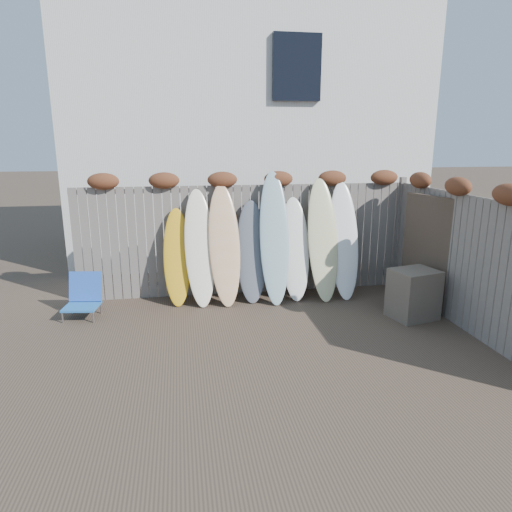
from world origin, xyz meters
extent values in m
plane|color=#493A2D|center=(0.00, 0.00, 0.00)|extent=(80.00, 80.00, 0.00)
cube|color=slate|center=(0.00, 2.40, 1.00)|extent=(6.00, 0.10, 2.00)
cube|color=slate|center=(3.00, 2.40, 1.05)|extent=(0.10, 0.10, 2.10)
ellipsoid|color=brown|center=(-2.40, 2.36, 2.10)|extent=(0.52, 0.28, 0.28)
ellipsoid|color=brown|center=(-1.40, 2.36, 2.10)|extent=(0.52, 0.28, 0.28)
ellipsoid|color=brown|center=(-0.40, 2.36, 2.10)|extent=(0.52, 0.28, 0.28)
ellipsoid|color=brown|center=(0.60, 2.36, 2.10)|extent=(0.52, 0.28, 0.28)
ellipsoid|color=brown|center=(1.60, 2.36, 2.10)|extent=(0.52, 0.28, 0.28)
ellipsoid|color=brown|center=(2.60, 2.36, 2.10)|extent=(0.52, 0.28, 0.28)
cube|color=slate|center=(3.00, 0.20, 1.00)|extent=(0.10, 4.40, 2.00)
ellipsoid|color=brown|center=(2.96, -0.50, 2.10)|extent=(0.28, 0.56, 0.28)
ellipsoid|color=brown|center=(2.96, 0.60, 2.10)|extent=(0.28, 0.56, 0.28)
ellipsoid|color=brown|center=(2.96, 1.70, 2.10)|extent=(0.28, 0.56, 0.28)
cube|color=silver|center=(0.50, 6.50, 3.00)|extent=(8.00, 5.00, 6.00)
cube|color=black|center=(1.30, 3.95, 4.20)|extent=(1.00, 0.12, 1.30)
cube|color=blue|center=(-2.76, 1.55, 0.19)|extent=(0.58, 0.52, 0.03)
cube|color=blue|center=(-2.73, 1.80, 0.45)|extent=(0.54, 0.23, 0.48)
cylinder|color=#A6A6AD|center=(-3.02, 1.39, 0.10)|extent=(0.03, 0.03, 0.19)
cylinder|color=#B2B1B9|center=(-2.97, 1.78, 0.10)|extent=(0.03, 0.03, 0.19)
cylinder|color=#ACABB2|center=(-2.55, 1.32, 0.10)|extent=(0.03, 0.03, 0.19)
cylinder|color=#A0A1A7|center=(-2.50, 1.71, 0.10)|extent=(0.03, 0.03, 0.19)
cube|color=#483A36|center=(2.46, 0.71, 0.39)|extent=(0.79, 0.71, 0.79)
cube|color=#433628|center=(2.91, 1.07, 0.95)|extent=(0.37, 1.24, 1.90)
ellipsoid|color=yellow|center=(-1.23, 2.05, 0.82)|extent=(0.49, 0.61, 1.64)
ellipsoid|color=white|center=(-0.84, 1.99, 0.98)|extent=(0.55, 0.73, 1.97)
ellipsoid|color=tan|center=(-0.42, 1.96, 1.02)|extent=(0.57, 0.75, 2.04)
ellipsoid|color=slate|center=(0.06, 2.01, 0.87)|extent=(0.59, 0.68, 1.75)
ellipsoid|color=#95B9C5|center=(0.45, 1.93, 1.13)|extent=(0.56, 0.82, 2.26)
ellipsoid|color=white|center=(0.84, 2.00, 0.90)|extent=(0.54, 0.67, 1.79)
ellipsoid|color=beige|center=(1.33, 1.93, 1.06)|extent=(0.54, 0.76, 2.12)
ellipsoid|color=white|center=(1.72, 1.96, 1.03)|extent=(0.55, 0.75, 2.06)
camera|label=1|loc=(-1.15, -5.65, 2.76)|focal=32.00mm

